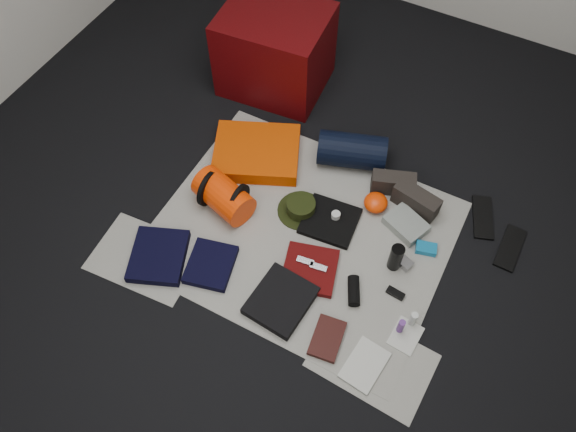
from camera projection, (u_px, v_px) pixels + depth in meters
The scene contains 37 objects.
floor at pixel (302, 234), 3.22m from camera, with size 4.50×4.50×0.02m, color black.
newspaper_mat at pixel (302, 233), 3.21m from camera, with size 1.60×1.30×0.01m, color #B6B5A8.
newspaper_sheet_front_left at pixel (145, 258), 3.12m from camera, with size 0.58×0.40×0.00m, color #B6B5A8.
newspaper_sheet_front_right at pixel (372, 360), 2.81m from camera, with size 0.58×0.40×0.00m, color #B6B5A8.
red_cabinet at pixel (275, 51), 3.64m from camera, with size 0.66×0.55×0.55m, color #4C0507.
sleeping_pad at pixel (257, 153), 3.47m from camera, with size 0.52×0.42×0.09m, color #DF4502.
stuff_sack at pixel (224, 196), 3.22m from camera, with size 0.20×0.20×0.34m, color #F23604.
sack_strap_left at pixel (209, 189), 3.24m from camera, with size 0.22×0.22×0.03m, color black.
sack_strap_right at pixel (239, 202), 3.19m from camera, with size 0.22×0.22×0.03m, color black.
navy_duffel at pixel (352, 151), 3.40m from camera, with size 0.21×0.21×0.41m, color black.
boonie_brim at pixel (301, 210), 3.28m from camera, with size 0.28×0.28×0.01m, color black.
boonie_crown at pixel (301, 207), 3.25m from camera, with size 0.17×0.17×0.07m, color black.
hiking_boot_left at pixel (393, 183), 3.32m from camera, with size 0.26×0.10×0.13m, color #2A2521.
hiking_boot_right at pixel (416, 201), 3.24m from camera, with size 0.27×0.10×0.14m, color #2A2521.
flip_flop_left at pixel (483, 217), 3.26m from camera, with size 0.11×0.29×0.02m, color black.
flip_flop_right at pixel (510, 248), 3.15m from camera, with size 0.11×0.29×0.02m, color black.
trousers_navy_a at pixel (159, 256), 3.09m from camera, with size 0.29×0.33×0.05m, color black.
trousers_navy_b at pixel (211, 265), 3.07m from camera, with size 0.24×0.28×0.04m, color black.
trousers_charcoal at pixel (281, 300), 2.95m from camera, with size 0.29×0.33×0.05m, color black.
black_tshirt at pixel (330, 221), 3.23m from camera, with size 0.30×0.28×0.03m, color black.
red_shirt at pixel (310, 269), 3.06m from camera, with size 0.28×0.28×0.04m, color #4F0808.
orange_stuff_sack at pixel (376, 203), 3.26m from camera, with size 0.14×0.14×0.09m, color #F23604.
first_aid_pouch at pixel (406, 224), 3.20m from camera, with size 0.23×0.17×0.06m, color gray.
water_bottle at pixel (396, 257), 3.01m from camera, with size 0.07×0.07×0.18m, color black.
speaker at pixel (354, 291), 2.97m from camera, with size 0.06×0.06×0.16m, color black.
compact_camera at pixel (403, 262), 3.08m from camera, with size 0.10×0.06×0.04m, color #A7A7AC.
cyan_case at pixel (426, 248), 3.13m from camera, with size 0.11×0.07×0.04m, color #106EA1.
toiletry_purple at pixel (401, 326), 2.84m from camera, with size 0.04×0.04×0.10m, color #57267B.
toiletry_clear at pixel (413, 319), 2.86m from camera, with size 0.04×0.04×0.11m, color silver.
paperback_book at pixel (327, 338), 2.85m from camera, with size 0.15×0.22×0.03m, color black.
map_booklet at pixel (365, 365), 2.78m from camera, with size 0.17×0.25×0.01m, color beige.
map_printout at pixel (406, 336), 2.87m from camera, with size 0.14×0.18×0.01m, color beige.
sunglasses at pixel (395, 293), 2.99m from camera, with size 0.10×0.04×0.02m, color black.
key_cluster at pixel (154, 249), 3.14m from camera, with size 0.06×0.06×0.01m, color #A7A7AC.
tape_roll at pixel (336, 215), 3.21m from camera, with size 0.05×0.05×0.04m, color beige.
energy_bar_a at pixel (305, 261), 3.06m from camera, with size 0.10×0.04×0.01m, color #A7A7AC.
energy_bar_b at pixel (318, 267), 3.04m from camera, with size 0.10×0.04×0.01m, color #A7A7AC.
Camera 1 is at (0.70, -1.51, 2.75)m, focal length 35.00 mm.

